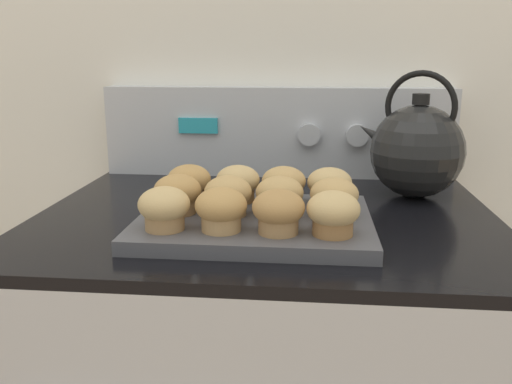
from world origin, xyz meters
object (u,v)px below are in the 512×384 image
Objects in this scene: muffin_r0_c0 at (164,208)px; muffin_r0_c2 at (278,211)px; muffin_r2_c2 at (284,184)px; muffin_r0_c3 at (333,213)px; muffin_r2_c3 at (329,186)px; muffin_r0_c1 at (221,209)px; muffin_r2_c0 at (189,182)px; muffin_r1_c2 at (280,196)px; muffin_r1_c0 at (178,194)px; muffin_r1_c1 at (228,195)px; tea_kettle at (416,149)px; muffin_r1_c3 at (334,198)px; muffin_pan at (255,222)px; muffin_r2_c1 at (238,183)px.

muffin_r0_c2 is (0.16, -0.00, 0.00)m from muffin_r0_c0.
muffin_r0_c3 is at bearing -64.54° from muffin_r2_c2.
muffin_r2_c3 is at bearing 90.03° from muffin_r0_c3.
muffin_r0_c1 is 0.18m from muffin_r2_c0.
muffin_r0_c3 is (0.16, -0.00, 0.00)m from muffin_r0_c1.
muffin_r2_c2 and muffin_r2_c3 have the same top height.
muffin_r0_c3 is 1.00× the size of muffin_r2_c3.
muffin_r0_c0 and muffin_r2_c2 have the same top height.
muffin_r2_c2 is (0.08, 0.16, 0.00)m from muffin_r0_c1.
muffin_r1_c2 is 0.08m from muffin_r2_c2.
muffin_r1_c0 is 1.00× the size of muffin_r2_c3.
muffin_r0_c0 and muffin_r1_c2 have the same top height.
tea_kettle is (0.33, 0.23, 0.04)m from muffin_r1_c1.
muffin_r1_c3 is (0.00, 0.08, 0.00)m from muffin_r0_c3.
muffin_r1_c0 is 0.47m from tea_kettle.
muffin_r0_c0 is at bearing -135.68° from muffin_r1_c1.
muffin_r1_c1 is at bearing -2.40° from muffin_r1_c0.
muffin_r0_c1 is 0.11m from muffin_r1_c0.
muffin_r0_c0 is at bearing -178.22° from muffin_r0_c1.
muffin_r0_c2 and muffin_r2_c3 have the same top height.
muffin_r0_c1 is 0.22m from muffin_r2_c3.
muffin_r2_c2 is 0.29m from tea_kettle.
muffin_r0_c1 is 0.31× the size of tea_kettle.
muffin_r1_c0 is 0.08m from muffin_r1_c1.
muffin_r1_c3 is at bearing 18.36° from muffin_r0_c0.
muffin_r1_c2 is (-0.08, 0.08, 0.00)m from muffin_r0_c3.
muffin_r1_c1 is 0.12m from muffin_r2_c2.
muffin_r0_c2 is at bearing -44.43° from muffin_r2_c0.
muffin_pan is at bearing -140.93° from tea_kettle.
muffin_r1_c0 reaches higher than muffin_pan.
muffin_r1_c0 is at bearing -150.65° from tea_kettle.
muffin_r1_c1 is at bearing -153.49° from muffin_r2_c3.
muffin_r2_c0 is 0.43m from tea_kettle.
muffin_r1_c3 is at bearing 86.81° from muffin_r0_c3.
muffin_r0_c3 is 0.31× the size of tea_kettle.
muffin_r1_c1 is 1.00× the size of muffin_r2_c0.
muffin_r0_c2 is 0.18m from muffin_r2_c1.
muffin_r0_c3 and muffin_r1_c1 have the same top height.
muffin_r0_c2 and muffin_r1_c0 have the same top height.
muffin_r0_c1 is at bearing -136.48° from tea_kettle.
muffin_r2_c2 is at bearing 0.45° from muffin_r2_c0.
muffin_r0_c1 is at bearing 1.78° from muffin_r0_c0.
tea_kettle is (0.32, 0.31, 0.04)m from muffin_r0_c1.
tea_kettle is at bearing 31.76° from muffin_r2_c2.
muffin_r1_c1 is at bearing 153.50° from muffin_r0_c3.
muffin_r1_c3 is (0.08, -0.00, 0.00)m from muffin_r1_c2.
muffin_r1_c0 is 1.00× the size of muffin_r2_c1.
muffin_r1_c2 is 1.00× the size of muffin_r1_c3.
muffin_r1_c0 is 0.25m from muffin_r2_c3.
muffin_r1_c1 is at bearing -177.06° from muffin_r1_c2.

